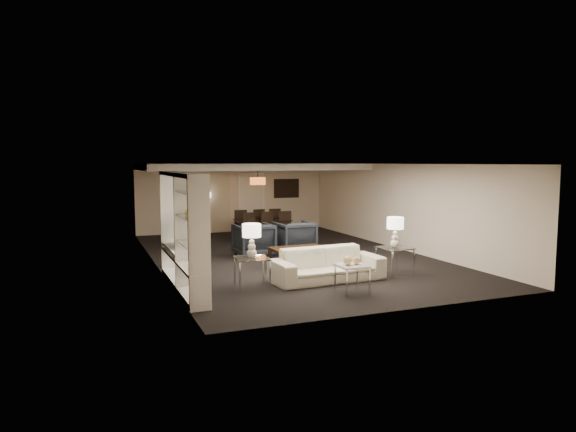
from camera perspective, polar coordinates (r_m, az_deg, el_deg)
The scene contains 35 objects.
floor at distance 14.01m, azimuth 0.00°, elevation -4.48°, with size 11.00×11.00×0.00m, color black.
ceiling at distance 13.77m, azimuth 0.00°, elevation 5.80°, with size 7.00×11.00×0.02m, color silver.
wall_back at distance 19.04m, azimuth -6.12°, elevation 2.06°, with size 7.00×0.02×2.50m, color beige.
wall_front at distance 8.99m, azimuth 13.06°, elevation -2.46°, with size 7.00×0.02×2.50m, color beige.
wall_left at distance 12.96m, azimuth -14.53°, elevation 0.06°, with size 0.02×11.00×2.50m, color beige.
wall_right at distance 15.47m, azimuth 12.14°, elevation 1.05°, with size 0.02×11.00×2.50m, color beige.
ceiling_soffit at distance 17.08m, azimuth -4.36°, elevation 5.49°, with size 7.00×4.00×0.20m, color silver.
curtains at distance 18.74m, azimuth -8.71°, elevation 1.81°, with size 1.50×0.12×2.40m, color beige.
door at distance 19.22m, azimuth -4.08°, elevation 1.52°, with size 0.90×0.05×2.10m, color silver.
painting at distance 19.65m, azimuth -0.18°, elevation 3.09°, with size 0.95×0.04×0.65m, color #142D38.
media_unit at distance 10.45m, azimuth -11.70°, elevation -1.68°, with size 0.38×3.40×2.35m, color white, non-canonical shape.
pendant_light at distance 17.18m, azimuth -3.39°, elevation 3.90°, with size 0.52×0.52×0.24m, color #D8591E.
sofa at distance 11.12m, azimuth 4.38°, elevation -5.39°, with size 2.43×0.95×0.71m, color beige.
coffee_table at distance 12.57m, azimuth 1.17°, elevation -4.58°, with size 1.33×0.78×0.48m, color black, non-canonical shape.
armchair_left at distance 13.90m, azimuth -3.84°, elevation -2.68°, with size 0.97×0.99×0.90m, color black.
armchair_right at distance 14.31m, azimuth 0.75°, elevation -2.42°, with size 0.97×0.99×0.90m, color black.
side_table_left at distance 10.51m, azimuth -4.03°, elevation -6.30°, with size 0.67×0.67×0.62m, color silver, non-canonical shape.
side_table_right at distance 11.96m, azimuth 11.75°, elevation -4.90°, with size 0.67×0.67×0.62m, color white, non-canonical shape.
table_lamp_left at distance 10.39m, azimuth -4.06°, elevation -2.76°, with size 0.38×0.38×0.69m, color beige, non-canonical shape.
table_lamp_right at distance 11.85m, azimuth 11.82°, elevation -1.79°, with size 0.38×0.38×0.69m, color white, non-canonical shape.
marble_table at distance 10.18m, azimuth 7.12°, elevation -6.93°, with size 0.56×0.56×0.56m, color silver, non-canonical shape.
gold_gourd_a at distance 10.06m, azimuth 6.64°, elevation -4.94°, with size 0.18×0.18×0.18m, color #E8BF7B.
gold_gourd_b at distance 10.16m, azimuth 7.64°, elevation -4.92°, with size 0.16×0.16×0.16m, color #DDB175.
television at distance 11.32m, azimuth -12.31°, elevation -1.67°, with size 0.14×1.09×0.63m, color black.
vase_blue at distance 9.33m, azimuth -10.47°, elevation -2.74°, with size 0.16×0.16×0.17m, color #2649A5.
vase_amber at distance 9.64m, azimuth -10.96°, elevation 0.53°, with size 0.17×0.17×0.17m, color #A88D38.
floor_speaker at distance 12.82m, azimuth -12.96°, elevation -3.17°, with size 0.12×0.12×1.08m, color black.
dining_table at distance 17.12m, azimuth -2.82°, elevation -1.48°, with size 1.82×1.01×0.64m, color black.
chair_nl at distance 16.30m, azimuth -4.08°, elevation -1.32°, with size 0.44×0.44×0.95m, color black, non-canonical shape.
chair_nm at distance 16.49m, azimuth -2.09°, elevation -1.22°, with size 0.44×0.44×0.95m, color black, non-canonical shape.
chair_nr at distance 16.70m, azimuth -0.15°, elevation -1.13°, with size 0.44×0.44×0.95m, color black, non-canonical shape.
chair_fl at distance 17.54m, azimuth -5.36°, elevation -0.81°, with size 0.44×0.44×0.95m, color black, non-canonical shape.
chair_fm at distance 17.71m, azimuth -3.50°, elevation -0.73°, with size 0.44×0.44×0.95m, color black, non-canonical shape.
chair_fr at distance 17.91m, azimuth -1.67°, elevation -0.65°, with size 0.44×0.44×0.95m, color black, non-canonical shape.
floor_lamp at distance 18.55m, azimuth -8.86°, elevation 0.33°, with size 0.21×0.21×1.48m, color black, non-canonical shape.
Camera 1 is at (-5.08, -12.80, 2.55)m, focal length 32.00 mm.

